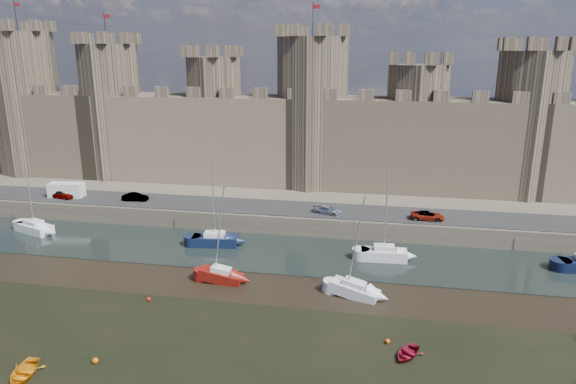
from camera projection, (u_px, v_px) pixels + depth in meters
The scene contains 20 objects.
ground at pixel (196, 370), 39.26m from camera, with size 160.00×160.00×0.00m, color black.
water_channel at pixel (266, 252), 61.98m from camera, with size 160.00×12.00×0.08m, color black.
quay at pixel (309, 174), 95.73m from camera, with size 160.00×60.00×2.50m, color #4C443A.
road at pixel (282, 208), 70.77m from camera, with size 160.00×7.00×0.10m, color black.
castle at pixel (295, 127), 81.68m from camera, with size 108.50×11.00×29.00m.
car_0 at pixel (62, 194), 75.27m from camera, with size 1.58×3.93×1.34m, color gray.
car_1 at pixel (135, 197), 73.94m from camera, with size 1.28×3.68×1.21m, color gray.
car_2 at pixel (328, 210), 68.07m from camera, with size 1.53×3.77×1.10m, color gray.
car_3 at pixel (428, 216), 65.73m from camera, with size 1.95×4.23×1.18m, color gray.
van at pixel (66, 190), 75.75m from camera, with size 5.01×2.00×2.18m, color silver.
sailboat_0 at pixel (34, 227), 68.42m from camera, with size 5.95×3.90×10.38m.
sailboat_1 at pixel (215, 240), 63.74m from camera, with size 5.83×2.88×11.21m.
sailboat_2 at pixel (384, 253), 59.42m from camera, with size 5.34×2.31×11.32m.
sailboat_4 at pixel (221, 275), 53.96m from camera, with size 4.60×2.03×10.53m.
sailboat_5 at pixel (354, 289), 50.82m from camera, with size 5.16×3.12×10.43m.
dinghy_0 at pixel (23, 374), 38.25m from camera, with size 2.41×0.70×3.38m, color orange.
dinghy_4 at pixel (407, 354), 40.87m from camera, with size 2.09×0.61×2.92m, color maroon.
buoy_1 at pixel (149, 299), 49.99m from camera, with size 0.38×0.38×0.38m, color red.
buoy_3 at pixel (388, 341), 42.75m from camera, with size 0.42×0.42×0.42m, color #DB4D09.
buoy_4 at pixel (95, 361), 40.05m from camera, with size 0.47×0.47×0.47m, color #E55D0A.
Camera 1 is at (13.19, -32.27, 23.72)m, focal length 32.00 mm.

